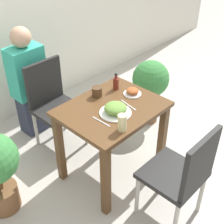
% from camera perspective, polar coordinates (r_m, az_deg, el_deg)
% --- Properties ---
extents(ground_plane, '(16.00, 16.00, 0.00)m').
position_cam_1_polar(ground_plane, '(3.01, 0.00, -10.75)').
color(ground_plane, '#B7B2A8').
extents(wall_back, '(8.00, 0.05, 2.60)m').
position_cam_1_polar(wall_back, '(3.43, -19.56, 18.63)').
color(wall_back, silver).
rests_on(wall_back, ground_plane).
extents(dining_table, '(0.83, 0.66, 0.73)m').
position_cam_1_polar(dining_table, '(2.62, 0.00, -1.65)').
color(dining_table, brown).
rests_on(dining_table, ground_plane).
extents(chair_near, '(0.42, 0.42, 0.89)m').
position_cam_1_polar(chair_near, '(2.36, 12.79, -10.83)').
color(chair_near, black).
rests_on(chair_near, ground_plane).
extents(chair_far, '(0.42, 0.42, 0.89)m').
position_cam_1_polar(chair_far, '(3.10, -10.74, 1.96)').
color(chair_far, black).
rests_on(chair_far, ground_plane).
extents(food_plate, '(0.26, 0.26, 0.09)m').
position_cam_1_polar(food_plate, '(2.44, 0.63, 0.51)').
color(food_plate, white).
rests_on(food_plate, dining_table).
extents(side_plate, '(0.16, 0.16, 0.06)m').
position_cam_1_polar(side_plate, '(2.69, 3.76, 3.69)').
color(side_plate, white).
rests_on(side_plate, dining_table).
extents(drink_cup, '(0.09, 0.09, 0.09)m').
position_cam_1_polar(drink_cup, '(2.66, -2.77, 3.72)').
color(drink_cup, '#4C331E').
rests_on(drink_cup, dining_table).
extents(juice_glass, '(0.07, 0.07, 0.13)m').
position_cam_1_polar(juice_glass, '(2.26, 1.87, -1.96)').
color(juice_glass, beige).
rests_on(juice_glass, dining_table).
extents(sauce_bottle, '(0.05, 0.05, 0.16)m').
position_cam_1_polar(sauce_bottle, '(2.75, 0.72, 5.35)').
color(sauce_bottle, maroon).
rests_on(sauce_bottle, dining_table).
extents(fork_utensil, '(0.01, 0.18, 0.00)m').
position_cam_1_polar(fork_utensil, '(2.37, -1.97, -1.78)').
color(fork_utensil, silver).
rests_on(fork_utensil, dining_table).
extents(spoon_utensil, '(0.04, 0.19, 0.00)m').
position_cam_1_polar(spoon_utensil, '(2.56, 3.03, 1.27)').
color(spoon_utensil, silver).
rests_on(spoon_utensil, dining_table).
extents(potted_plant_right, '(0.40, 0.40, 0.74)m').
position_cam_1_polar(potted_plant_right, '(3.41, 7.03, 5.16)').
color(potted_plant_right, brown).
rests_on(potted_plant_right, ground_plane).
extents(person_figure, '(0.34, 0.22, 1.17)m').
position_cam_1_polar(person_figure, '(3.30, -15.00, 5.13)').
color(person_figure, '#2D3347').
rests_on(person_figure, ground_plane).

